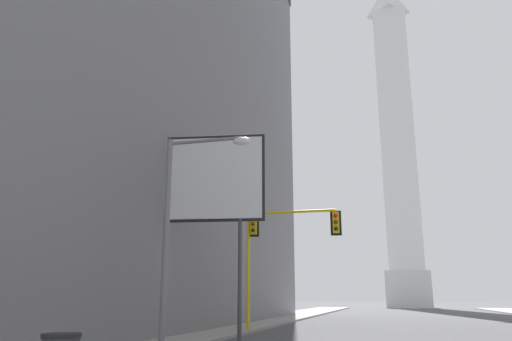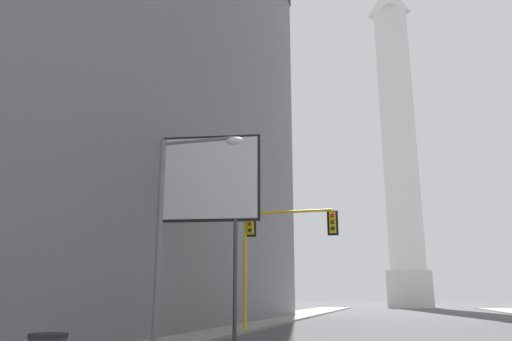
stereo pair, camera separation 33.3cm
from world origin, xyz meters
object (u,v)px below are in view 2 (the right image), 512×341
object	(u,v)px
obelisk	(398,141)
street_lamp	(174,215)
traffic_light_mid_left	(275,238)
billboard_sign	(187,182)

from	to	relation	value
obelisk	street_lamp	xyz separation A→B (m)	(-9.03, -75.32, -24.92)
traffic_light_mid_left	obelisk	bearing A→B (deg)	82.77
billboard_sign	obelisk	bearing A→B (deg)	81.16
obelisk	street_lamp	size ratio (longest dim) A/B	8.58
billboard_sign	traffic_light_mid_left	bearing A→B (deg)	64.58
traffic_light_mid_left	billboard_sign	bearing A→B (deg)	-115.42
billboard_sign	street_lamp	bearing A→B (deg)	-70.24
street_lamp	billboard_sign	bearing A→B (deg)	109.76
traffic_light_mid_left	billboard_sign	distance (m)	6.70
obelisk	traffic_light_mid_left	world-z (taller)	obelisk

